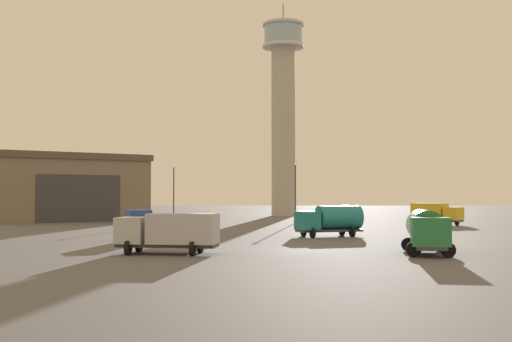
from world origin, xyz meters
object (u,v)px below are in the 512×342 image
at_px(control_tower, 283,104).
at_px(truck_flatbed_blue, 152,226).
at_px(truck_fuel_tanker_green, 426,229).
at_px(truck_box_yellow, 436,213).
at_px(light_post_north, 174,189).
at_px(light_post_west, 295,187).
at_px(truck_fuel_tanker_teal, 330,220).
at_px(truck_box_silver, 169,231).

height_order(control_tower, truck_flatbed_blue, control_tower).
height_order(truck_fuel_tanker_green, truck_box_yellow, truck_fuel_tanker_green).
distance_m(truck_box_yellow, light_post_north, 37.75).
height_order(truck_box_yellow, light_post_west, light_post_west).
bearing_deg(light_post_west, truck_box_yellow, -16.17).
relative_size(control_tower, truck_box_yellow, 6.44).
height_order(truck_fuel_tanker_teal, light_post_west, light_post_west).
bearing_deg(control_tower, truck_box_yellow, -62.50).
bearing_deg(truck_box_yellow, truck_fuel_tanker_teal, -81.40).
bearing_deg(truck_flatbed_blue, light_post_west, -138.77).
xyz_separation_m(control_tower, truck_flatbed_blue, (-13.80, -67.99, -20.71)).
bearing_deg(truck_fuel_tanker_teal, control_tower, -106.29).
bearing_deg(control_tower, truck_fuel_tanker_green, -84.70).
distance_m(truck_box_silver, truck_fuel_tanker_teal, 22.57).
bearing_deg(truck_fuel_tanker_green, truck_box_yellow, 172.30).
relative_size(truck_box_yellow, light_post_west, 0.74).
height_order(truck_box_yellow, light_post_north, light_post_north).
distance_m(truck_box_yellow, truck_flatbed_blue, 45.11).
bearing_deg(truck_fuel_tanker_teal, truck_fuel_tanker_green, 85.95).
distance_m(truck_box_yellow, light_post_west, 19.95).
bearing_deg(truck_flatbed_blue, truck_box_yellow, -164.40).
distance_m(truck_fuel_tanker_green, truck_flatbed_blue, 24.53).
bearing_deg(truck_box_silver, light_post_north, -74.87).
height_order(truck_flatbed_blue, light_post_north, light_post_north).
relative_size(truck_fuel_tanker_green, light_post_north, 0.81).
xyz_separation_m(control_tower, light_post_north, (-17.27, -30.43, -17.04)).
relative_size(control_tower, truck_fuel_tanker_teal, 6.16).
distance_m(truck_fuel_tanker_green, truck_box_yellow, 44.25).
relative_size(truck_fuel_tanker_green, truck_box_silver, 0.95).
relative_size(truck_fuel_tanker_green, light_post_west, 0.77).
height_order(truck_fuel_tanker_teal, light_post_north, light_post_north).
relative_size(truck_fuel_tanker_green, truck_fuel_tanker_teal, 0.99).
distance_m(truck_fuel_tanker_green, light_post_north, 55.70).
bearing_deg(control_tower, truck_box_silver, -97.31).
relative_size(control_tower, truck_flatbed_blue, 5.99).
bearing_deg(truck_fuel_tanker_teal, truck_box_silver, 35.92).
bearing_deg(light_post_west, control_tower, 91.37).
bearing_deg(light_post_west, truck_fuel_tanker_green, -82.08).
bearing_deg(light_post_west, light_post_north, 174.32).
bearing_deg(light_post_north, control_tower, 60.42).
bearing_deg(truck_box_silver, truck_box_yellow, -117.66).
distance_m(truck_box_silver, light_post_north, 50.75).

